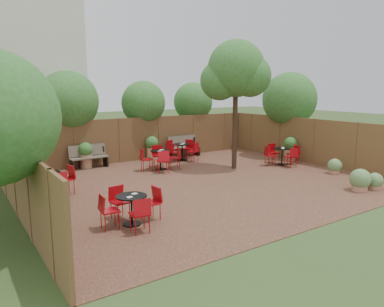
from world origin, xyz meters
TOP-DOWN VIEW (x-y plane):
  - ground at (0.00, 0.00)m, footprint 80.00×80.00m
  - courtyard_paving at (0.00, 0.00)m, footprint 12.00×10.00m
  - fence_back at (0.00, 5.00)m, footprint 12.00×0.08m
  - fence_left at (-6.00, 0.00)m, footprint 0.08×10.00m
  - fence_right at (6.00, 0.00)m, footprint 0.08×10.00m
  - neighbour_building at (-4.50, 8.00)m, footprint 5.00×4.00m
  - overhang_foliage at (-2.28, 2.33)m, footprint 15.91×10.79m
  - courtyard_tree at (2.44, 1.17)m, footprint 2.53×2.43m
  - park_bench_left at (-2.58, 4.63)m, footprint 1.59×0.55m
  - park_bench_right at (2.13, 4.63)m, footprint 1.66×0.62m
  - bistro_tables at (-0.70, 1.28)m, footprint 11.23×7.73m
  - planters at (-0.09, 3.59)m, footprint 11.43×4.32m
  - low_shrubs at (4.15, -3.24)m, footprint 2.04×2.65m

SIDE VIEW (x-z plane):
  - ground at x=0.00m, z-range 0.00..0.00m
  - courtyard_paving at x=0.00m, z-range 0.00..0.02m
  - low_shrubs at x=4.15m, z-range -0.03..0.69m
  - bistro_tables at x=-0.70m, z-range 0.01..0.92m
  - park_bench_left at x=-2.58m, z-range 0.03..1.01m
  - park_bench_right at x=2.13m, z-range 0.03..1.04m
  - planters at x=-0.09m, z-range 0.05..1.15m
  - fence_back at x=0.00m, z-range 0.00..2.00m
  - fence_left at x=-6.00m, z-range 0.00..2.00m
  - fence_right at x=6.00m, z-range 0.00..2.00m
  - overhang_foliage at x=-2.28m, z-range 1.44..4.06m
  - courtyard_tree at x=2.44m, z-range 1.31..6.53m
  - neighbour_building at x=-4.50m, z-range 0.00..8.00m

